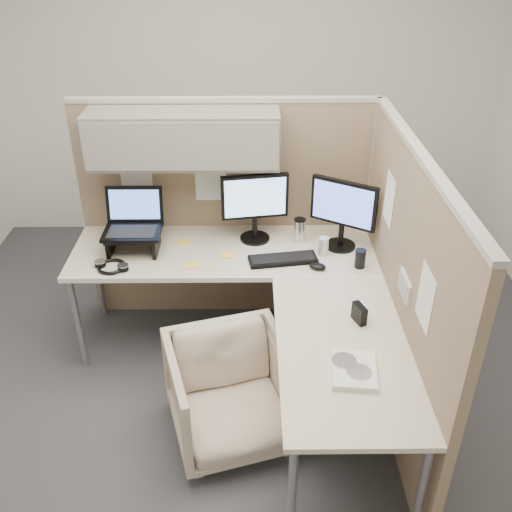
{
  "coord_description": "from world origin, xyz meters",
  "views": [
    {
      "loc": [
        0.07,
        -2.7,
        2.61
      ],
      "look_at": [
        0.1,
        0.25,
        0.85
      ],
      "focal_mm": 40.0,
      "sensor_mm": 36.0,
      "label": 1
    }
  ],
  "objects_px": {
    "desk": "(260,290)",
    "keyboard": "(283,259)",
    "office_chair": "(231,389)",
    "monitor_left": "(255,202)"
  },
  "relations": [
    {
      "from": "desk",
      "to": "office_chair",
      "type": "distance_m",
      "value": 0.61
    },
    {
      "from": "desk",
      "to": "keyboard",
      "type": "distance_m",
      "value": 0.3
    },
    {
      "from": "office_chair",
      "to": "monitor_left",
      "type": "bearing_deg",
      "value": 65.82
    },
    {
      "from": "desk",
      "to": "office_chair",
      "type": "height_order",
      "value": "desk"
    },
    {
      "from": "desk",
      "to": "keyboard",
      "type": "bearing_deg",
      "value": 60.59
    },
    {
      "from": "monitor_left",
      "to": "keyboard",
      "type": "xyz_separation_m",
      "value": [
        0.18,
        -0.29,
        -0.26
      ]
    },
    {
      "from": "office_chair",
      "to": "desk",
      "type": "bearing_deg",
      "value": 53.88
    },
    {
      "from": "desk",
      "to": "office_chair",
      "type": "bearing_deg",
      "value": -109.79
    },
    {
      "from": "desk",
      "to": "keyboard",
      "type": "xyz_separation_m",
      "value": [
        0.15,
        0.26,
        0.05
      ]
    },
    {
      "from": "desk",
      "to": "monitor_left",
      "type": "xyz_separation_m",
      "value": [
        -0.03,
        0.55,
        0.32
      ]
    }
  ]
}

